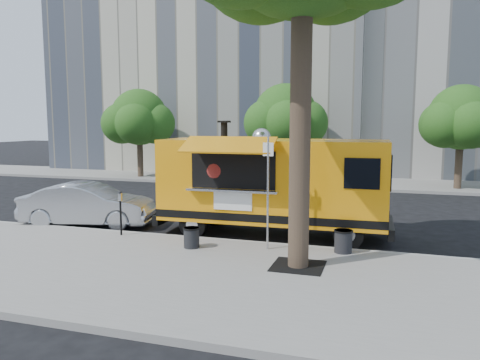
% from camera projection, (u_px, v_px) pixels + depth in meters
% --- Properties ---
extents(ground, '(120.00, 120.00, 0.00)m').
position_uv_depth(ground, '(231.00, 237.00, 14.38)').
color(ground, black).
rests_on(ground, ground).
extents(sidewalk, '(60.00, 6.00, 0.15)m').
position_uv_depth(sidewalk, '(175.00, 274.00, 10.58)').
color(sidewalk, gray).
rests_on(sidewalk, ground).
extents(curb, '(60.00, 0.14, 0.16)m').
position_uv_depth(curb, '(220.00, 242.00, 13.49)').
color(curb, '#999993').
rests_on(curb, ground).
extents(far_sidewalk, '(60.00, 5.00, 0.15)m').
position_uv_depth(far_sidewalk, '(304.00, 181.00, 27.16)').
color(far_sidewalk, gray).
rests_on(far_sidewalk, ground).
extents(building_left, '(22.00, 14.00, 24.00)m').
position_uv_depth(building_left, '(222.00, 11.00, 36.10)').
color(building_left, '#B2AB94').
rests_on(building_left, ground).
extents(tree_well, '(1.20, 1.20, 0.02)m').
position_uv_depth(tree_well, '(298.00, 266.00, 10.94)').
color(tree_well, black).
rests_on(tree_well, sidewalk).
extents(far_tree_a, '(3.42, 3.42, 5.36)m').
position_uv_depth(far_tree_a, '(139.00, 117.00, 28.52)').
color(far_tree_a, '#33261C').
rests_on(far_tree_a, far_sidewalk).
extents(far_tree_b, '(3.60, 3.60, 5.50)m').
position_uv_depth(far_tree_b, '(285.00, 116.00, 26.23)').
color(far_tree_b, '#33261C').
rests_on(far_tree_b, far_sidewalk).
extents(far_tree_c, '(3.24, 3.24, 5.21)m').
position_uv_depth(far_tree_c, '(461.00, 118.00, 23.30)').
color(far_tree_c, '#33261C').
rests_on(far_tree_c, far_sidewalk).
extents(sign_post, '(0.28, 0.06, 3.00)m').
position_uv_depth(sign_post, '(268.00, 186.00, 12.22)').
color(sign_post, silver).
rests_on(sign_post, sidewalk).
extents(parking_meter, '(0.11, 0.11, 1.33)m').
position_uv_depth(parking_meter, '(120.00, 208.00, 13.87)').
color(parking_meter, black).
rests_on(parking_meter, sidewalk).
extents(food_truck, '(7.17, 3.43, 3.52)m').
position_uv_depth(food_truck, '(272.00, 183.00, 14.31)').
color(food_truck, orange).
rests_on(food_truck, ground).
extents(sedan, '(4.64, 2.40, 1.45)m').
position_uv_depth(sedan, '(88.00, 205.00, 15.79)').
color(sedan, '#9D9FA4').
rests_on(sedan, ground).
extents(trash_bin_left, '(0.45, 0.45, 0.55)m').
position_uv_depth(trash_bin_left, '(192.00, 237.00, 12.54)').
color(trash_bin_left, black).
rests_on(trash_bin_left, sidewalk).
extents(trash_bin_right, '(0.49, 0.49, 0.59)m').
position_uv_depth(trash_bin_right, '(343.00, 241.00, 12.05)').
color(trash_bin_right, black).
rests_on(trash_bin_right, sidewalk).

